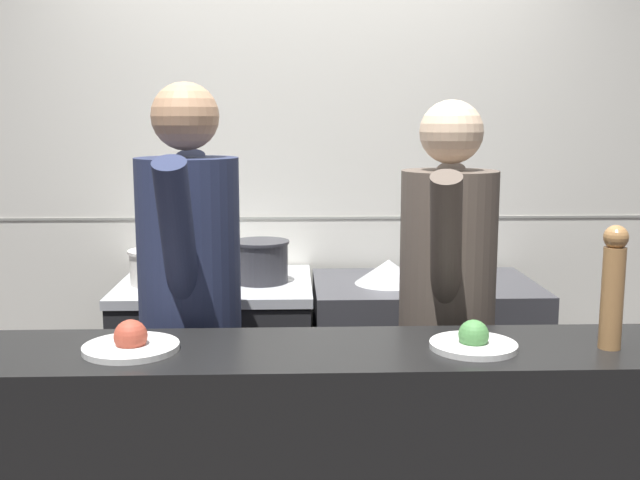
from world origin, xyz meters
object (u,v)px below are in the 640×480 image
at_px(plated_dish_appetiser, 473,341).
at_px(oven_range, 218,380).
at_px(mixing_bowl_steel, 389,271).
at_px(chef_head_cook, 190,306).
at_px(plated_dish_main, 131,343).
at_px(stock_pot, 158,265).
at_px(pepper_mill, 613,285).
at_px(chef_sous, 446,310).
at_px(sauce_pot, 261,260).

bearing_deg(plated_dish_appetiser, oven_range, 127.28).
height_order(oven_range, plated_dish_appetiser, plated_dish_appetiser).
bearing_deg(mixing_bowl_steel, chef_head_cook, -140.24).
relative_size(plated_dish_main, plated_dish_appetiser, 1.09).
bearing_deg(stock_pot, plated_dish_appetiser, -44.69).
bearing_deg(plated_dish_appetiser, mixing_bowl_steel, 95.38).
bearing_deg(pepper_mill, chef_sous, 125.59).
bearing_deg(chef_sous, mixing_bowl_steel, 116.26).
bearing_deg(mixing_bowl_steel, sauce_pot, -178.81).
bearing_deg(sauce_pot, plated_dish_main, -106.93).
relative_size(oven_range, plated_dish_main, 3.29).
xyz_separation_m(oven_range, mixing_bowl_steel, (0.76, -0.02, 0.50)).
xyz_separation_m(sauce_pot, chef_sous, (0.70, -0.60, -0.08)).
xyz_separation_m(mixing_bowl_steel, plated_dish_appetiser, (0.11, -1.13, 0.02)).
relative_size(pepper_mill, chef_sous, 0.22).
xyz_separation_m(sauce_pot, mixing_bowl_steel, (0.56, 0.01, -0.06)).
relative_size(stock_pot, chef_sous, 0.15).
bearing_deg(pepper_mill, sauce_pot, 133.55).
height_order(pepper_mill, chef_head_cook, chef_head_cook).
distance_m(stock_pot, plated_dish_main, 1.09).
bearing_deg(pepper_mill, plated_dish_appetiser, 178.31).
bearing_deg(mixing_bowl_steel, pepper_mill, -65.96).
bearing_deg(mixing_bowl_steel, oven_range, 178.73).
bearing_deg(mixing_bowl_steel, plated_dish_main, -128.98).
distance_m(oven_range, plated_dish_main, 1.25).
distance_m(plated_dish_main, chef_sous, 1.14).
bearing_deg(pepper_mill, oven_range, 137.76).
bearing_deg(oven_range, plated_dish_main, -96.73).
bearing_deg(pepper_mill, mixing_bowl_steel, 114.04).
xyz_separation_m(oven_range, plated_dish_main, (-0.13, -1.12, 0.52)).
relative_size(mixing_bowl_steel, chef_head_cook, 0.17).
height_order(sauce_pot, pepper_mill, pepper_mill).
xyz_separation_m(stock_pot, pepper_mill, (1.52, -1.12, 0.15)).
bearing_deg(oven_range, chef_sous, -35.13).
bearing_deg(oven_range, sauce_pot, -8.11).
xyz_separation_m(oven_range, pepper_mill, (1.27, -1.15, 0.69)).
distance_m(stock_pot, sauce_pot, 0.45).
height_order(oven_range, mixing_bowl_steel, mixing_bowl_steel).
bearing_deg(plated_dish_main, mixing_bowl_steel, 51.02).
relative_size(mixing_bowl_steel, pepper_mill, 0.82).
relative_size(oven_range, mixing_bowl_steel, 3.07).
distance_m(sauce_pot, plated_dish_main, 1.15).
relative_size(stock_pot, plated_dish_appetiser, 0.98).
bearing_deg(plated_dish_appetiser, chef_sous, 87.04).
bearing_deg(stock_pot, sauce_pot, 1.32).
xyz_separation_m(oven_range, sauce_pot, (0.20, -0.03, 0.56)).
bearing_deg(plated_dish_main, chef_sous, 25.66).
bearing_deg(oven_range, chef_head_cook, -91.79).
height_order(sauce_pot, plated_dish_main, sauce_pot).
height_order(sauce_pot, plated_dish_appetiser, sauce_pot).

